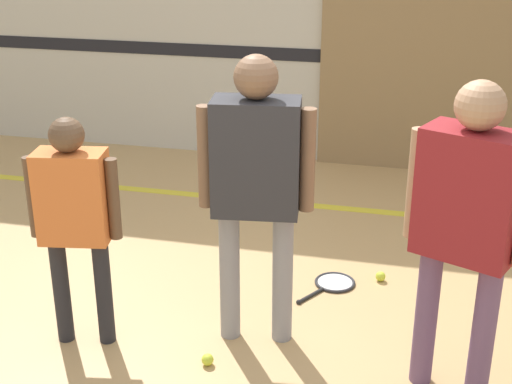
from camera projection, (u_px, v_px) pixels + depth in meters
ground_plane at (269, 335)px, 4.13m from camera, size 16.00×16.00×0.00m
wall_panel at (432, 85)px, 6.45m from camera, size 2.04×0.05×1.62m
floor_stripe at (321, 206)px, 5.91m from camera, size 14.40×0.10×0.01m
person_instructor at (256, 172)px, 3.75m from camera, size 0.62×0.31×1.63m
person_student_left at (74, 209)px, 3.79m from camera, size 0.50×0.26×1.32m
person_student_right at (468, 212)px, 3.29m from camera, size 0.57×0.41×1.62m
racket_spare_on_floor at (333, 284)px, 4.68m from camera, size 0.39×0.51×0.03m
tennis_ball_near_instructor at (208, 360)px, 3.85m from camera, size 0.07×0.07×0.07m
tennis_ball_by_spare_racket at (381, 276)px, 4.72m from camera, size 0.07×0.07×0.07m
tennis_ball_stray_left at (490, 264)px, 4.89m from camera, size 0.07×0.07×0.07m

